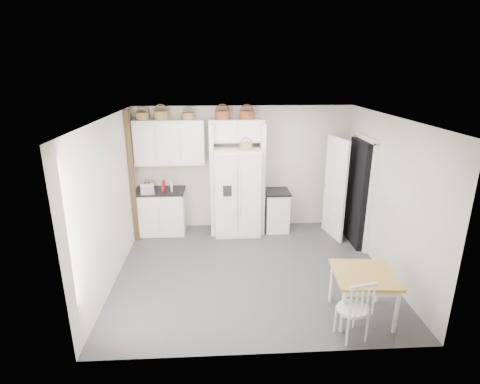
{
  "coord_description": "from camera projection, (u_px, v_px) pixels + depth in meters",
  "views": [
    {
      "loc": [
        -0.51,
        -5.69,
        3.3
      ],
      "look_at": [
        -0.16,
        0.4,
        1.29
      ],
      "focal_mm": 28.0,
      "sensor_mm": 36.0,
      "label": 1
    }
  ],
  "objects": [
    {
      "name": "counter_left",
      "position": [
        160.0,
        191.0,
        7.69
      ],
      "size": [
        1.01,
        0.65,
        0.04
      ],
      "primitive_type": "cube",
      "color": "black",
      "rests_on": "base_cab_left"
    },
    {
      "name": "fridge_panel_left",
      "position": [
        212.0,
        179.0,
        7.67
      ],
      "size": [
        0.08,
        0.6,
        2.3
      ],
      "primitive_type": "cube",
      "color": "silver",
      "rests_on": "floor"
    },
    {
      "name": "ceiling",
      "position": [
        252.0,
        118.0,
        5.64
      ],
      "size": [
        4.5,
        4.5,
        0.0
      ],
      "primitive_type": "plane",
      "color": "white",
      "rests_on": "wall_back"
    },
    {
      "name": "wall_left",
      "position": [
        110.0,
        202.0,
        5.93
      ],
      "size": [
        0.0,
        4.0,
        4.0
      ],
      "primitive_type": "plane",
      "rotation": [
        1.57,
        0.0,
        1.57
      ],
      "color": "silver",
      "rests_on": "floor"
    },
    {
      "name": "floor",
      "position": [
        251.0,
        270.0,
        6.46
      ],
      "size": [
        4.5,
        4.5,
        0.0
      ],
      "primitive_type": "plane",
      "color": "#48484A",
      "rests_on": "ground"
    },
    {
      "name": "basket_upper_c",
      "position": [
        188.0,
        116.0,
        7.37
      ],
      "size": [
        0.23,
        0.23,
        0.13
      ],
      "primitive_type": "cylinder",
      "color": "brown",
      "rests_on": "upper_cabinet"
    },
    {
      "name": "upper_cabinet",
      "position": [
        170.0,
        142.0,
        7.51
      ],
      "size": [
        1.4,
        0.34,
        0.9
      ],
      "primitive_type": "cube",
      "color": "silver",
      "rests_on": "wall_back"
    },
    {
      "name": "wall_right",
      "position": [
        387.0,
        197.0,
        6.17
      ],
      "size": [
        0.0,
        4.0,
        4.0
      ],
      "primitive_type": "plane",
      "rotation": [
        1.57,
        0.0,
        -1.57
      ],
      "color": "silver",
      "rests_on": "floor"
    },
    {
      "name": "base_cab_left",
      "position": [
        161.0,
        212.0,
        7.83
      ],
      "size": [
        0.97,
        0.61,
        0.9
      ],
      "primitive_type": "cube",
      "color": "silver",
      "rests_on": "floor"
    },
    {
      "name": "wall_back",
      "position": [
        243.0,
        168.0,
        7.95
      ],
      "size": [
        4.5,
        0.0,
        4.5
      ],
      "primitive_type": "plane",
      "rotation": [
        1.57,
        0.0,
        0.0
      ],
      "color": "silver",
      "rests_on": "floor"
    },
    {
      "name": "door_slab",
      "position": [
        335.0,
        188.0,
        7.5
      ],
      "size": [
        0.21,
        0.79,
        2.05
      ],
      "primitive_type": "cube",
      "rotation": [
        0.0,
        0.0,
        -1.36
      ],
      "color": "white",
      "rests_on": "floor"
    },
    {
      "name": "basket_bridge_b",
      "position": [
        247.0,
        115.0,
        7.43
      ],
      "size": [
        0.29,
        0.29,
        0.16
      ],
      "primitive_type": "cylinder",
      "color": "brown",
      "rests_on": "bridge_cabinet"
    },
    {
      "name": "doorway_void",
      "position": [
        358.0,
        193.0,
        7.2
      ],
      "size": [
        0.18,
        0.85,
        2.05
      ],
      "primitive_type": "cube",
      "color": "black",
      "rests_on": "floor"
    },
    {
      "name": "counter_right",
      "position": [
        277.0,
        192.0,
        7.84
      ],
      "size": [
        0.51,
        0.61,
        0.04
      ],
      "primitive_type": "cube",
      "color": "black",
      "rests_on": "base_cab_right"
    },
    {
      "name": "basket_bridge_a",
      "position": [
        222.0,
        115.0,
        7.41
      ],
      "size": [
        0.3,
        0.3,
        0.17
      ],
      "primitive_type": "cylinder",
      "color": "brown",
      "rests_on": "bridge_cabinet"
    },
    {
      "name": "cookbook_red",
      "position": [
        163.0,
        186.0,
        7.57
      ],
      "size": [
        0.06,
        0.15,
        0.23
      ],
      "primitive_type": "cube",
      "rotation": [
        0.0,
        0.0,
        -0.18
      ],
      "color": "#AC1318",
      "rests_on": "counter_left"
    },
    {
      "name": "basket_upper_a",
      "position": [
        142.0,
        116.0,
        7.32
      ],
      "size": [
        0.26,
        0.26,
        0.15
      ],
      "primitive_type": "cylinder",
      "color": "brown",
      "rests_on": "upper_cabinet"
    },
    {
      "name": "base_cab_right",
      "position": [
        276.0,
        211.0,
        7.98
      ],
      "size": [
        0.47,
        0.57,
        0.83
      ],
      "primitive_type": "cube",
      "color": "silver",
      "rests_on": "floor"
    },
    {
      "name": "dining_table",
      "position": [
        362.0,
        295.0,
        5.16
      ],
      "size": [
        0.87,
        0.87,
        0.67
      ],
      "primitive_type": "cube",
      "rotation": [
        0.0,
        0.0,
        -0.08
      ],
      "color": "olive",
      "rests_on": "floor"
    },
    {
      "name": "bridge_cabinet",
      "position": [
        237.0,
        131.0,
        7.52
      ],
      "size": [
        1.12,
        0.34,
        0.45
      ],
      "primitive_type": "cube",
      "color": "silver",
      "rests_on": "wall_back"
    },
    {
      "name": "trim_post",
      "position": [
        132.0,
        178.0,
        7.21
      ],
      "size": [
        0.09,
        0.09,
        2.6
      ],
      "primitive_type": "cube",
      "color": "#432713",
      "rests_on": "floor"
    },
    {
      "name": "windsor_chair",
      "position": [
        353.0,
        309.0,
        4.73
      ],
      "size": [
        0.48,
        0.46,
        0.83
      ],
      "primitive_type": "cube",
      "rotation": [
        0.0,
        0.0,
        0.25
      ],
      "color": "silver",
      "rests_on": "floor"
    },
    {
      "name": "basket_upper_b",
      "position": [
        161.0,
        115.0,
        7.34
      ],
      "size": [
        0.29,
        0.29,
        0.17
      ],
      "primitive_type": "cylinder",
      "color": "brown",
      "rests_on": "upper_cabinet"
    },
    {
      "name": "basket_fridge_b",
      "position": [
        246.0,
        146.0,
        7.33
      ],
      "size": [
        0.25,
        0.25,
        0.13
      ],
      "primitive_type": "cylinder",
      "color": "brown",
      "rests_on": "refrigerator"
    },
    {
      "name": "fridge_panel_right",
      "position": [
        262.0,
        178.0,
        7.73
      ],
      "size": [
        0.08,
        0.6,
        2.3
      ],
      "primitive_type": "cube",
      "color": "silver",
      "rests_on": "floor"
    },
    {
      "name": "toaster",
      "position": [
        147.0,
        187.0,
        7.57
      ],
      "size": [
        0.28,
        0.18,
        0.18
      ],
      "primitive_type": "cube",
      "rotation": [
        0.0,
        0.0,
        0.13
      ],
      "color": "silver",
      "rests_on": "counter_left"
    },
    {
      "name": "cookbook_cream",
      "position": [
        171.0,
        186.0,
        7.58
      ],
      "size": [
        0.07,
        0.15,
        0.21
      ],
      "primitive_type": "cube",
      "rotation": [
        0.0,
        0.0,
        0.25
      ],
      "color": "beige",
      "rests_on": "counter_left"
    },
    {
      "name": "refrigerator",
      "position": [
        237.0,
        191.0,
        7.72
      ],
      "size": [
        0.93,
        0.75,
        1.79
      ],
      "primitive_type": "cube",
      "color": "white",
      "rests_on": "floor"
    }
  ]
}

